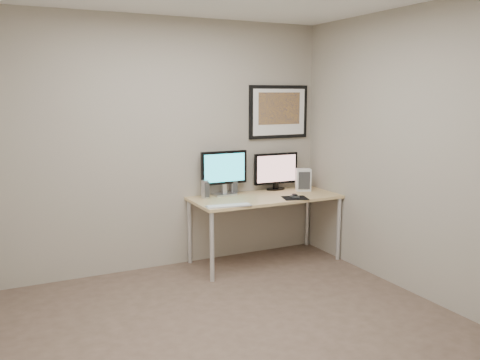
{
  "coord_description": "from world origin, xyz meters",
  "views": [
    {
      "loc": [
        -1.61,
        -3.37,
        1.83
      ],
      "look_at": [
        0.57,
        1.1,
        0.98
      ],
      "focal_mm": 38.0,
      "sensor_mm": 36.0,
      "label": 1
    }
  ],
  "objects_px": {
    "desk": "(265,202)",
    "fan_unit": "(303,180)",
    "monitor_large": "(224,171)",
    "speaker_right": "(234,186)",
    "keyboard": "(229,206)",
    "monitor_tv": "(276,170)",
    "framed_art": "(279,112)",
    "speaker_left": "(205,189)"
  },
  "relations": [
    {
      "from": "monitor_tv",
      "to": "speaker_right",
      "type": "xyz_separation_m",
      "value": [
        -0.54,
        0.0,
        -0.14
      ]
    },
    {
      "from": "desk",
      "to": "fan_unit",
      "type": "bearing_deg",
      "value": 10.02
    },
    {
      "from": "keyboard",
      "to": "monitor_tv",
      "type": "bearing_deg",
      "value": 40.29
    },
    {
      "from": "desk",
      "to": "speaker_right",
      "type": "bearing_deg",
      "value": 131.03
    },
    {
      "from": "speaker_left",
      "to": "speaker_right",
      "type": "height_order",
      "value": "speaker_left"
    },
    {
      "from": "desk",
      "to": "framed_art",
      "type": "distance_m",
      "value": 1.07
    },
    {
      "from": "framed_art",
      "to": "monitor_tv",
      "type": "height_order",
      "value": "framed_art"
    },
    {
      "from": "desk",
      "to": "fan_unit",
      "type": "height_order",
      "value": "fan_unit"
    },
    {
      "from": "monitor_large",
      "to": "speaker_right",
      "type": "relative_size",
      "value": 2.9
    },
    {
      "from": "desk",
      "to": "speaker_left",
      "type": "relative_size",
      "value": 8.25
    },
    {
      "from": "monitor_large",
      "to": "keyboard",
      "type": "relative_size",
      "value": 1.18
    },
    {
      "from": "monitor_large",
      "to": "monitor_tv",
      "type": "height_order",
      "value": "monitor_large"
    },
    {
      "from": "monitor_large",
      "to": "speaker_left",
      "type": "bearing_deg",
      "value": -167.2
    },
    {
      "from": "framed_art",
      "to": "fan_unit",
      "type": "height_order",
      "value": "framed_art"
    },
    {
      "from": "desk",
      "to": "monitor_tv",
      "type": "xyz_separation_m",
      "value": [
        0.29,
        0.28,
        0.29
      ]
    },
    {
      "from": "framed_art",
      "to": "monitor_large",
      "type": "height_order",
      "value": "framed_art"
    },
    {
      "from": "keyboard",
      "to": "desk",
      "type": "bearing_deg",
      "value": 33.68
    },
    {
      "from": "keyboard",
      "to": "fan_unit",
      "type": "distance_m",
      "value": 1.18
    },
    {
      "from": "desk",
      "to": "fan_unit",
      "type": "distance_m",
      "value": 0.59
    },
    {
      "from": "framed_art",
      "to": "fan_unit",
      "type": "bearing_deg",
      "value": -49.51
    },
    {
      "from": "speaker_right",
      "to": "fan_unit",
      "type": "xyz_separation_m",
      "value": [
        0.79,
        -0.18,
        0.03
      ]
    },
    {
      "from": "monitor_tv",
      "to": "speaker_left",
      "type": "xyz_separation_m",
      "value": [
        -0.92,
        -0.08,
        -0.13
      ]
    },
    {
      "from": "desk",
      "to": "keyboard",
      "type": "xyz_separation_m",
      "value": [
        -0.56,
        -0.28,
        0.07
      ]
    },
    {
      "from": "speaker_right",
      "to": "keyboard",
      "type": "relative_size",
      "value": 0.41
    },
    {
      "from": "desk",
      "to": "framed_art",
      "type": "xyz_separation_m",
      "value": [
        0.35,
        0.33,
        0.96
      ]
    },
    {
      "from": "desk",
      "to": "speaker_left",
      "type": "xyz_separation_m",
      "value": [
        -0.62,
        0.19,
        0.16
      ]
    },
    {
      "from": "speaker_left",
      "to": "fan_unit",
      "type": "relative_size",
      "value": 0.77
    },
    {
      "from": "monitor_tv",
      "to": "speaker_right",
      "type": "relative_size",
      "value": 2.97
    },
    {
      "from": "monitor_tv",
      "to": "fan_unit",
      "type": "xyz_separation_m",
      "value": [
        0.26,
        -0.18,
        -0.1
      ]
    },
    {
      "from": "monitor_tv",
      "to": "speaker_right",
      "type": "bearing_deg",
      "value": -178.75
    },
    {
      "from": "monitor_large",
      "to": "monitor_tv",
      "type": "relative_size",
      "value": 0.98
    },
    {
      "from": "monitor_tv",
      "to": "speaker_left",
      "type": "relative_size",
      "value": 2.81
    },
    {
      "from": "desk",
      "to": "speaker_right",
      "type": "relative_size",
      "value": 8.71
    },
    {
      "from": "monitor_large",
      "to": "speaker_right",
      "type": "height_order",
      "value": "monitor_large"
    },
    {
      "from": "monitor_tv",
      "to": "fan_unit",
      "type": "distance_m",
      "value": 0.33
    },
    {
      "from": "framed_art",
      "to": "keyboard",
      "type": "height_order",
      "value": "framed_art"
    },
    {
      "from": "desk",
      "to": "framed_art",
      "type": "relative_size",
      "value": 2.13
    },
    {
      "from": "keyboard",
      "to": "speaker_right",
      "type": "bearing_deg",
      "value": 67.4
    },
    {
      "from": "desk",
      "to": "keyboard",
      "type": "relative_size",
      "value": 3.55
    },
    {
      "from": "desk",
      "to": "keyboard",
      "type": "height_order",
      "value": "keyboard"
    },
    {
      "from": "speaker_left",
      "to": "speaker_right",
      "type": "xyz_separation_m",
      "value": [
        0.38,
        0.09,
        -0.01
      ]
    },
    {
      "from": "framed_art",
      "to": "speaker_left",
      "type": "xyz_separation_m",
      "value": [
        -0.97,
        -0.14,
        -0.79
      ]
    }
  ]
}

